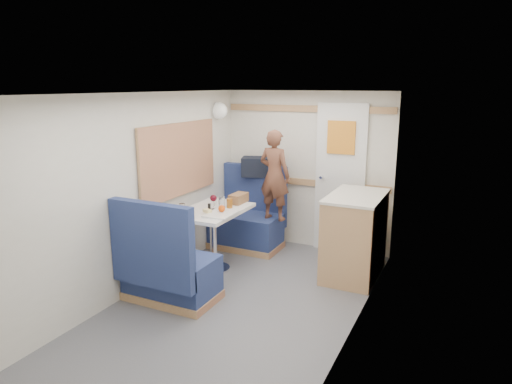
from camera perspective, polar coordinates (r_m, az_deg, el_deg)
The scene contains 27 objects.
floor at distance 4.26m, azimuth -4.59°, elevation -15.87°, with size 4.50×4.50×0.00m, color #515156.
ceiling at distance 3.72m, azimuth -5.17°, elevation 12.12°, with size 4.50×4.50×0.00m, color silver.
wall_back at distance 5.87m, azimuth 6.33°, elevation 2.69°, with size 2.20×0.02×2.00m, color silver.
wall_left at distance 4.52m, azimuth -16.99°, elevation -1.04°, with size 0.02×4.50×2.00m, color silver.
wall_right at distance 3.47m, azimuth 11.07°, elevation -4.99°, with size 0.02×4.50×2.00m, color silver.
oak_trim_low at distance 5.88m, azimuth 6.23°, elevation 1.23°, with size 2.15×0.02×0.08m, color #9A6245.
oak_trim_high at distance 5.76m, azimuth 6.47°, elevation 10.31°, with size 2.15×0.02×0.08m, color #9A6245.
side_window at distance 5.21m, azimuth -9.61°, elevation 4.04°, with size 0.04×1.30×0.72m, color #A9AD93.
rear_door at distance 5.71m, azimuth 10.47°, elevation 1.98°, with size 0.62×0.12×1.86m.
dinette_table at distance 5.14m, azimuth -5.38°, elevation -3.81°, with size 0.62×0.92×0.72m.
bench_far at distance 5.94m, azimuth -1.03°, elevation -4.06°, with size 0.90×0.59×1.05m.
bench_near at distance 4.56m, azimuth -10.98°, elevation -9.85°, with size 0.90×0.59×1.05m.
ledge at distance 6.02m, azimuth 0.04°, elevation 1.88°, with size 0.90×0.14×0.04m, color #9A6245.
dome_light at distance 5.85m, azimuth -4.62°, elevation 10.10°, with size 0.20×0.20×0.20m, color white.
galley_counter at distance 5.13m, azimuth 12.21°, elevation -5.27°, with size 0.57×0.92×0.92m.
person at distance 5.52m, azimuth 2.32°, elevation 2.12°, with size 0.40×0.26×1.11m, color brown.
duffel_bag at distance 5.96m, azimuth 0.76°, elevation 3.17°, with size 0.52×0.25×0.25m, color black.
tray at distance 4.87m, azimuth -4.41°, elevation -2.74°, with size 0.28×0.36×0.02m, color white.
orange_fruit at distance 4.90m, azimuth -4.31°, elevation -2.08°, with size 0.07×0.07×0.07m, color #D36C09.
cheese_block at distance 4.91m, azimuth -6.11°, elevation -2.35°, with size 0.09×0.06×0.03m, color #DDD180.
wine_glass at distance 5.05m, azimuth -5.34°, elevation -0.84°, with size 0.08×0.08×0.17m.
tumbler_left at distance 4.97m, azimuth -9.23°, elevation -2.04°, with size 0.07×0.07×0.11m, color white.
tumbler_right at distance 5.15m, azimuth -4.30°, elevation -1.29°, with size 0.07×0.07×0.12m, color white.
beer_glass at distance 5.13m, azimuth -3.33°, elevation -1.41°, with size 0.07×0.07×0.11m, color #8E4F14.
pepper_grinder at distance 5.01m, azimuth -5.86°, elevation -1.92°, with size 0.03×0.03×0.09m, color black.
salt_grinder at distance 5.21m, azimuth -5.23°, elevation -1.33°, with size 0.03×0.03×0.08m, color white.
bread_loaf at distance 5.34m, azimuth -2.20°, elevation -0.79°, with size 0.14×0.26×0.11m, color brown.
Camera 1 is at (1.90, -3.20, 2.08)m, focal length 32.00 mm.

